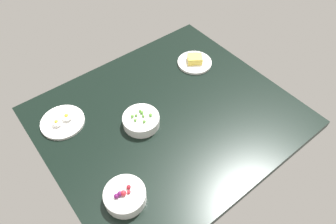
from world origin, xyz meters
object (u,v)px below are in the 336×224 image
at_px(plate_cheese, 195,62).
at_px(bowl_berries, 125,196).
at_px(bowl_peas, 141,120).
at_px(plate_eggs, 63,121).

xyz_separation_m(plate_cheese, bowl_berries, (-0.73, -0.43, 0.01)).
bearing_deg(bowl_berries, plate_cheese, 30.36).
distance_m(bowl_peas, bowl_berries, 0.37).
height_order(plate_eggs, bowl_berries, bowl_berries).
height_order(plate_cheese, plate_eggs, plate_cheese).
xyz_separation_m(plate_cheese, plate_eggs, (-0.75, 0.06, -0.00)).
distance_m(plate_cheese, bowl_berries, 0.84).
distance_m(plate_cheese, plate_eggs, 0.76).
height_order(plate_eggs, bowl_peas, bowl_peas).
bearing_deg(bowl_peas, bowl_berries, -134.51).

